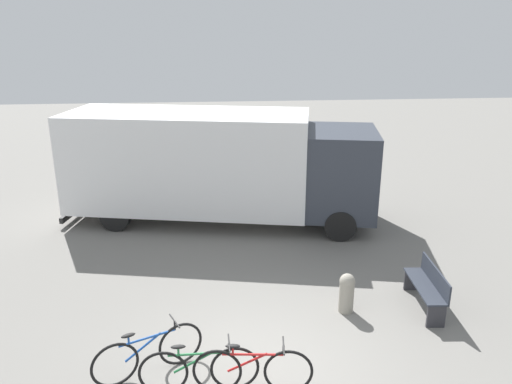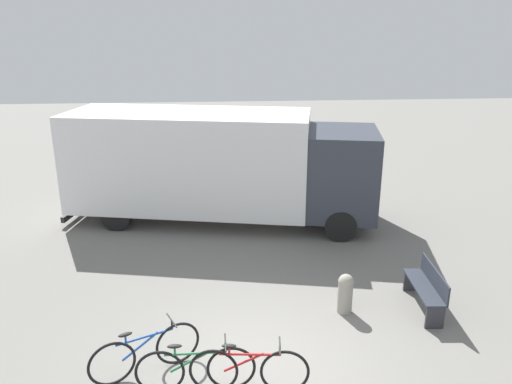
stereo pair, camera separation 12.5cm
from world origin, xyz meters
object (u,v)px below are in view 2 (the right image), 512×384
object	(u,v)px
delivery_truck	(217,162)
bicycle_near	(146,352)
bollard_near_bench	(345,292)
park_bench	(427,287)
bicycle_far	(249,370)
bicycle_middle	(195,369)

from	to	relation	value
delivery_truck	bicycle_near	world-z (taller)	delivery_truck
delivery_truck	bicycle_near	bearing A→B (deg)	-88.66
bicycle_near	bollard_near_bench	size ratio (longest dim) A/B	2.08
delivery_truck	park_bench	bearing A→B (deg)	-40.32
bicycle_far	bollard_near_bench	distance (m)	2.89
bicycle_middle	bollard_near_bench	xyz separation A→B (m)	(2.80, 1.99, 0.04)
bollard_near_bench	bicycle_middle	bearing A→B (deg)	-144.55
bicycle_near	bicycle_middle	size ratio (longest dim) A/B	0.92
bicycle_near	bollard_near_bench	world-z (taller)	bicycle_near
park_bench	bicycle_middle	world-z (taller)	park_bench
bicycle_middle	bollard_near_bench	world-z (taller)	bicycle_middle
delivery_truck	bicycle_middle	xyz separation A→B (m)	(-0.42, -7.10, -1.28)
park_bench	bollard_near_bench	distance (m)	1.62
bicycle_near	bicycle_middle	distance (m)	0.93
bicycle_middle	bicycle_far	world-z (taller)	same
park_bench	bicycle_far	world-z (taller)	park_bench
bicycle_middle	park_bench	bearing A→B (deg)	23.77
delivery_truck	bicycle_far	world-z (taller)	delivery_truck
park_bench	bicycle_far	xyz separation A→B (m)	(-3.62, -2.08, -0.08)
bicycle_near	bicycle_middle	bearing A→B (deg)	-55.28
bicycle_far	bollard_near_bench	xyz separation A→B (m)	(2.00, 2.08, 0.04)
park_bench	bicycle_near	xyz separation A→B (m)	(-5.21, -1.51, -0.08)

